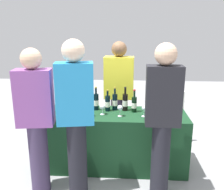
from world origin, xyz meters
name	(u,v)px	position (x,y,z in m)	size (l,w,h in m)	color
ground_plane	(112,165)	(0.00, 0.00, 0.00)	(12.00, 12.00, 0.00)	gray
tasting_table	(112,140)	(0.00, 0.00, 0.38)	(1.98, 0.66, 0.77)	#14381E
wine_bottle_0	(61,102)	(-0.70, 0.08, 0.89)	(0.08, 0.08, 0.34)	black
wine_bottle_1	(96,102)	(-0.23, 0.13, 0.89)	(0.07, 0.07, 0.33)	black
wine_bottle_2	(108,103)	(-0.07, 0.09, 0.88)	(0.07, 0.07, 0.30)	black
wine_bottle_3	(115,102)	(0.03, 0.15, 0.89)	(0.07, 0.07, 0.32)	black
wine_bottle_4	(125,102)	(0.17, 0.13, 0.89)	(0.07, 0.07, 0.33)	black
wine_bottle_5	(134,104)	(0.29, 0.07, 0.88)	(0.07, 0.07, 0.31)	black
wine_bottle_6	(149,102)	(0.50, 0.17, 0.89)	(0.07, 0.07, 0.32)	black
wine_bottle_7	(160,103)	(0.65, 0.15, 0.88)	(0.07, 0.07, 0.29)	black
wine_glass_0	(90,109)	(-0.27, -0.15, 0.86)	(0.07, 0.07, 0.14)	silver
wine_glass_1	(102,107)	(-0.12, -0.06, 0.87)	(0.07, 0.07, 0.14)	silver
wine_glass_2	(120,108)	(0.11, -0.12, 0.88)	(0.07, 0.07, 0.15)	silver
wine_glass_3	(144,109)	(0.42, -0.10, 0.87)	(0.06, 0.06, 0.14)	silver
server_pouring	(119,93)	(0.07, 0.55, 0.91)	(0.45, 0.26, 1.68)	#3F3351
guest_0	(36,118)	(-0.80, -0.61, 0.91)	(0.42, 0.27, 1.67)	#3F3351
guest_1	(76,114)	(-0.35, -0.65, 0.97)	(0.42, 0.28, 1.76)	black
guest_2	(163,116)	(0.58, -0.58, 0.95)	(0.38, 0.23, 1.73)	black
menu_board	(168,117)	(0.86, 0.78, 0.45)	(0.50, 0.03, 0.90)	white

